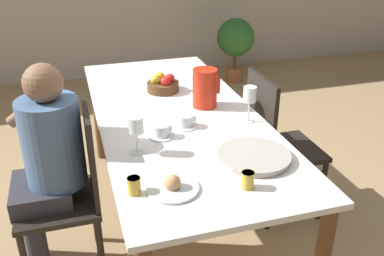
# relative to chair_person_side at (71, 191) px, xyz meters

# --- Properties ---
(ground_plane) EXTENTS (20.00, 20.00, 0.00)m
(ground_plane) POSITION_rel_chair_person_side_xyz_m (0.63, 0.23, -0.51)
(ground_plane) COLOR tan
(dining_table) EXTENTS (0.90, 2.11, 0.77)m
(dining_table) POSITION_rel_chair_person_side_xyz_m (0.63, 0.23, 0.17)
(dining_table) COLOR white
(dining_table) RESTS_ON ground_plane
(chair_person_side) EXTENTS (0.42, 0.42, 0.96)m
(chair_person_side) POSITION_rel_chair_person_side_xyz_m (0.00, 0.00, 0.00)
(chair_person_side) COLOR black
(chair_person_side) RESTS_ON ground_plane
(chair_opposite) EXTENTS (0.42, 0.42, 0.96)m
(chair_opposite) POSITION_rel_chair_person_side_xyz_m (1.27, 0.17, 0.00)
(chair_opposite) COLOR black
(chair_opposite) RESTS_ON ground_plane
(person_seated) EXTENTS (0.39, 0.41, 1.19)m
(person_seated) POSITION_rel_chair_person_side_xyz_m (-0.09, 0.04, 0.20)
(person_seated) COLOR #33333D
(person_seated) RESTS_ON ground_plane
(red_pitcher) EXTENTS (0.17, 0.15, 0.23)m
(red_pitcher) POSITION_rel_chair_person_side_xyz_m (0.82, 0.28, 0.38)
(red_pitcher) COLOR red
(red_pitcher) RESTS_ON dining_table
(wine_glass_water) EXTENTS (0.07, 0.07, 0.20)m
(wine_glass_water) POSITION_rel_chair_person_side_xyz_m (0.99, 0.00, 0.42)
(wine_glass_water) COLOR white
(wine_glass_water) RESTS_ON dining_table
(wine_glass_juice) EXTENTS (0.07, 0.07, 0.19)m
(wine_glass_juice) POSITION_rel_chair_person_side_xyz_m (0.34, -0.17, 0.40)
(wine_glass_juice) COLOR white
(wine_glass_juice) RESTS_ON dining_table
(teacup_near_person) EXTENTS (0.14, 0.14, 0.07)m
(teacup_near_person) POSITION_rel_chair_person_side_xyz_m (0.48, -0.04, 0.29)
(teacup_near_person) COLOR silver
(teacup_near_person) RESTS_ON dining_table
(teacup_across) EXTENTS (0.14, 0.14, 0.07)m
(teacup_across) POSITION_rel_chair_person_side_xyz_m (0.64, 0.04, 0.29)
(teacup_across) COLOR silver
(teacup_across) RESTS_ON dining_table
(serving_tray) EXTENTS (0.34, 0.34, 0.03)m
(serving_tray) POSITION_rel_chair_person_side_xyz_m (0.85, -0.39, 0.28)
(serving_tray) COLOR #B7B2A8
(serving_tray) RESTS_ON dining_table
(bread_plate) EXTENTS (0.22, 0.22, 0.07)m
(bread_plate) POSITION_rel_chair_person_side_xyz_m (0.42, -0.53, 0.28)
(bread_plate) COLOR silver
(bread_plate) RESTS_ON dining_table
(jam_jar_amber) EXTENTS (0.06, 0.06, 0.07)m
(jam_jar_amber) POSITION_rel_chair_person_side_xyz_m (0.72, -0.60, 0.31)
(jam_jar_amber) COLOR gold
(jam_jar_amber) RESTS_ON dining_table
(jam_jar_red) EXTENTS (0.06, 0.06, 0.07)m
(jam_jar_red) POSITION_rel_chair_person_side_xyz_m (0.26, -0.51, 0.31)
(jam_jar_red) COLOR gold
(jam_jar_red) RESTS_ON dining_table
(fruit_bowl) EXTENTS (0.21, 0.21, 0.11)m
(fruit_bowl) POSITION_rel_chair_person_side_xyz_m (0.64, 0.60, 0.31)
(fruit_bowl) COLOR brown
(fruit_bowl) RESTS_ON dining_table
(potted_plant) EXTENTS (0.44, 0.44, 0.76)m
(potted_plant) POSITION_rel_chair_person_side_xyz_m (2.00, 2.67, -0.01)
(potted_plant) COLOR #A8603D
(potted_plant) RESTS_ON ground_plane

